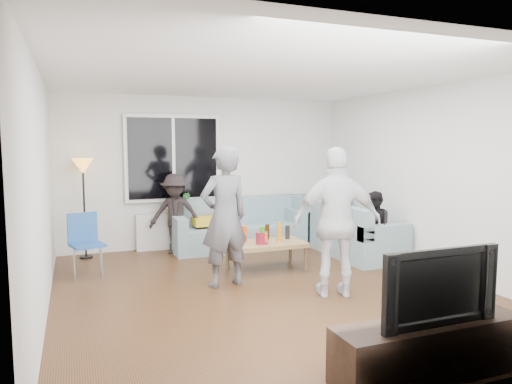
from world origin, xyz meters
name	(u,v)px	position (x,y,z in m)	size (l,w,h in m)	color
floor	(266,290)	(0.00, 0.00, -0.02)	(5.00, 5.50, 0.04)	#56351C
ceiling	(266,75)	(0.00, 0.00, 2.62)	(5.00, 5.50, 0.04)	white
wall_back	(206,172)	(0.00, 2.77, 1.30)	(5.00, 0.04, 2.60)	silver
wall_front	(423,219)	(0.00, -2.77, 1.30)	(5.00, 0.04, 2.60)	silver
wall_left	(39,193)	(-2.52, 0.00, 1.30)	(0.04, 5.50, 2.60)	silver
wall_right	(431,179)	(2.52, 0.00, 1.30)	(0.04, 5.50, 2.60)	silver
window_frame	(173,158)	(-0.60, 2.69, 1.55)	(1.62, 0.06, 1.47)	white
window_glass	(174,158)	(-0.60, 2.65, 1.55)	(1.50, 0.02, 1.35)	black
window_mullion	(174,158)	(-0.60, 2.64, 1.55)	(0.05, 0.03, 1.35)	white
radiator	(175,230)	(-0.60, 2.65, 0.31)	(1.30, 0.12, 0.62)	silver
potted_plant	(185,202)	(-0.43, 2.62, 0.79)	(0.19, 0.15, 0.34)	#29672E
vase	(166,208)	(-0.75, 2.62, 0.71)	(0.17, 0.17, 0.18)	white
sofa_back_section	(239,224)	(0.43, 2.27, 0.42)	(2.30, 0.85, 0.85)	gray
sofa_right_section	(351,228)	(2.02, 1.25, 0.42)	(0.85, 2.00, 0.85)	gray
sofa_corner	(318,218)	(1.97, 2.27, 0.42)	(0.85, 0.85, 0.85)	gray
cushion_yellow	(204,221)	(-0.18, 2.25, 0.51)	(0.38, 0.32, 0.14)	gold
cushion_red	(214,220)	(0.01, 2.33, 0.51)	(0.36, 0.30, 0.13)	maroon
coffee_table	(266,256)	(0.34, 0.81, 0.20)	(1.10, 0.60, 0.40)	#9A7B4A
pitcher	(262,238)	(0.24, 0.73, 0.49)	(0.17, 0.17, 0.17)	maroon
side_chair	(87,246)	(-2.05, 1.35, 0.43)	(0.40, 0.40, 0.86)	#225195
floor_lamp	(84,209)	(-2.05, 2.47, 0.78)	(0.32, 0.32, 1.56)	#F7A22E
player_left	(224,217)	(-0.44, 0.31, 0.88)	(0.64, 0.42, 1.77)	#505156
player_right	(337,222)	(0.68, -0.55, 0.88)	(1.04, 0.43, 1.77)	silver
spectator_right	(375,227)	(2.02, 0.59, 0.54)	(0.53, 0.41, 1.09)	black
spectator_back	(175,214)	(-0.66, 2.30, 0.66)	(0.85, 0.49, 1.31)	black
tv_console	(429,349)	(0.34, -2.50, 0.22)	(1.60, 0.40, 0.44)	#2F2017
television	(432,284)	(0.34, -2.50, 0.74)	(1.03, 0.14, 0.59)	black
bottle_d	(279,232)	(0.53, 0.78, 0.54)	(0.07, 0.07, 0.29)	orange
bottle_a	(245,234)	(0.06, 0.93, 0.52)	(0.07, 0.07, 0.24)	#EC4D0D
bottle_c	(267,232)	(0.43, 1.00, 0.51)	(0.07, 0.07, 0.22)	black
bottle_b	(262,236)	(0.23, 0.68, 0.53)	(0.08, 0.08, 0.25)	#398718
bottle_e	(287,232)	(0.72, 0.92, 0.50)	(0.07, 0.07, 0.20)	black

